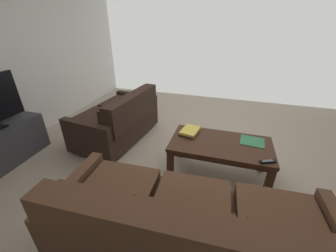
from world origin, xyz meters
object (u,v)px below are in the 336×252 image
object	(u,v)px
coffee_table	(220,148)
loose_magazine	(252,141)
sofa_main	(188,233)
book_stack	(190,131)
tv_remote	(268,161)
loveseat_near	(119,119)

from	to	relation	value
coffee_table	loose_magazine	bearing A→B (deg)	-159.33
sofa_main	book_stack	distance (m)	1.28
coffee_table	tv_remote	bearing A→B (deg)	153.09
sofa_main	loose_magazine	size ratio (longest dim) A/B	7.89
sofa_main	coffee_table	xyz separation A→B (m)	(-0.15, -1.12, 0.04)
loveseat_near	sofa_main	bearing A→B (deg)	131.65
book_stack	coffee_table	bearing A→B (deg)	162.52
loveseat_near	book_stack	size ratio (longest dim) A/B	4.89
tv_remote	loose_magazine	size ratio (longest dim) A/B	0.63
sofa_main	tv_remote	world-z (taller)	sofa_main
tv_remote	loveseat_near	bearing A→B (deg)	-19.00
loveseat_near	tv_remote	bearing A→B (deg)	161.00
loveseat_near	tv_remote	world-z (taller)	loveseat_near
sofa_main	coffee_table	size ratio (longest dim) A/B	1.82
tv_remote	loose_magazine	bearing A→B (deg)	-71.57
book_stack	loose_magazine	distance (m)	0.73
loveseat_near	book_stack	bearing A→B (deg)	163.86
sofa_main	loose_magazine	xyz separation A→B (m)	(-0.49, -1.25, 0.11)
book_stack	loose_magazine	world-z (taller)	book_stack
sofa_main	loose_magazine	bearing A→B (deg)	-111.26
sofa_main	tv_remote	xyz separation A→B (m)	(-0.61, -0.89, 0.12)
book_stack	tv_remote	distance (m)	0.92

